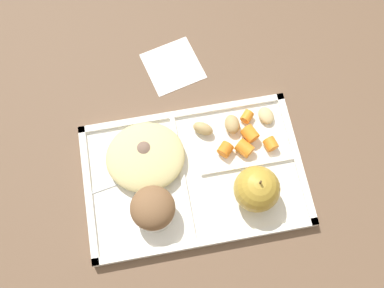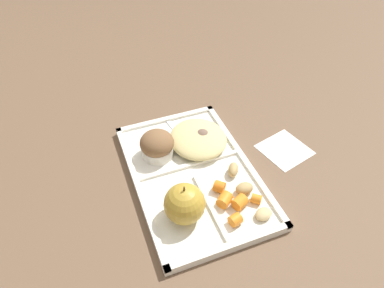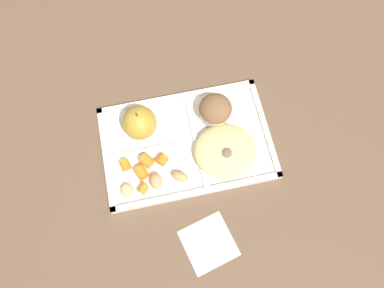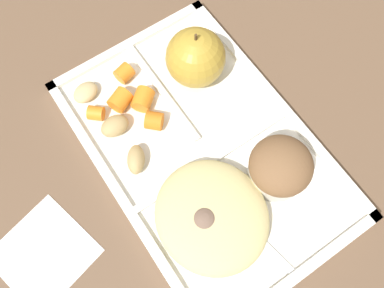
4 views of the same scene
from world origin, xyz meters
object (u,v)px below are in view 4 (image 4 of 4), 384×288
(green_apple, at_px, (196,58))
(lunch_tray, at_px, (203,149))
(plastic_fork, at_px, (249,229))
(bran_muffin, at_px, (280,167))

(green_apple, bearing_deg, lunch_tray, -29.34)
(plastic_fork, bearing_deg, green_apple, 162.25)
(green_apple, height_order, bran_muffin, green_apple)
(lunch_tray, distance_m, plastic_fork, 0.12)
(green_apple, relative_size, bran_muffin, 1.15)
(lunch_tray, xyz_separation_m, bran_muffin, (0.08, 0.06, 0.04))
(bran_muffin, xyz_separation_m, plastic_fork, (0.04, -0.07, -0.03))
(green_apple, relative_size, plastic_fork, 0.66)
(bran_muffin, height_order, plastic_fork, bran_muffin)
(plastic_fork, bearing_deg, bran_muffin, 117.83)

